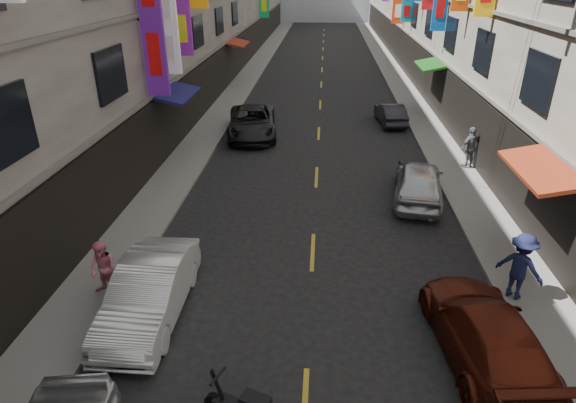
% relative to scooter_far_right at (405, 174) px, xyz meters
% --- Properties ---
extents(sidewalk_left, '(2.00, 90.00, 0.12)m').
position_rel_scooter_far_right_xyz_m(sidewalk_left, '(-9.60, 18.47, -0.38)').
color(sidewalk_left, slate).
rests_on(sidewalk_left, ground).
extents(sidewalk_right, '(2.00, 90.00, 0.12)m').
position_rel_scooter_far_right_xyz_m(sidewalk_right, '(2.40, 18.47, -0.38)').
color(sidewalk_right, slate).
rests_on(sidewalk_right, ground).
extents(street_awnings, '(13.99, 35.20, 0.41)m').
position_rel_scooter_far_right_xyz_m(street_awnings, '(-4.86, 2.47, 2.56)').
color(street_awnings, '#124613').
rests_on(street_awnings, ground).
extents(lane_markings, '(0.12, 80.20, 0.01)m').
position_rel_scooter_far_right_xyz_m(lane_markings, '(-3.60, 15.47, -0.44)').
color(lane_markings, gold).
rests_on(lane_markings, ground).
extents(scooter_far_right, '(0.56, 1.80, 1.14)m').
position_rel_scooter_far_right_xyz_m(scooter_far_right, '(0.00, 0.00, 0.00)').
color(scooter_far_right, black).
rests_on(scooter_far_right, ground).
extents(car_left_mid, '(1.58, 4.44, 1.46)m').
position_rel_scooter_far_right_xyz_m(car_left_mid, '(-7.60, -8.89, 0.29)').
color(car_left_mid, white).
rests_on(car_left_mid, ground).
extents(car_left_far, '(3.06, 5.52, 1.46)m').
position_rel_scooter_far_right_xyz_m(car_left_far, '(-7.10, 5.81, 0.29)').
color(car_left_far, black).
rests_on(car_left_far, ground).
extents(car_right_near, '(2.42, 4.94, 1.38)m').
position_rel_scooter_far_right_xyz_m(car_right_near, '(0.36, -9.78, 0.25)').
color(car_right_near, '#531A0E').
rests_on(car_right_near, ground).
extents(car_right_mid, '(2.43, 4.57, 1.48)m').
position_rel_scooter_far_right_xyz_m(car_right_mid, '(0.27, -1.47, 0.30)').
color(car_right_mid, silver).
rests_on(car_right_mid, ground).
extents(car_right_far, '(1.59, 3.66, 1.17)m').
position_rel_scooter_far_right_xyz_m(car_right_far, '(0.40, 8.52, 0.14)').
color(car_right_far, '#27262E').
rests_on(car_right_far, ground).
extents(pedestrian_lfar, '(0.90, 0.76, 1.58)m').
position_rel_scooter_far_right_xyz_m(pedestrian_lfar, '(-9.02, -8.25, 0.47)').
color(pedestrian_lfar, pink).
rests_on(pedestrian_lfar, sidewalk_left).
extents(pedestrian_rnear, '(1.32, 1.26, 1.87)m').
position_rel_scooter_far_right_xyz_m(pedestrian_rnear, '(1.80, -7.55, 0.61)').
color(pedestrian_rnear, '#161A3E').
rests_on(pedestrian_rnear, sidewalk_right).
extents(pedestrian_rfar, '(1.22, 1.06, 1.81)m').
position_rel_scooter_far_right_xyz_m(pedestrian_rfar, '(3.00, 1.82, 0.58)').
color(pedestrian_rfar, slate).
rests_on(pedestrian_rfar, sidewalk_right).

